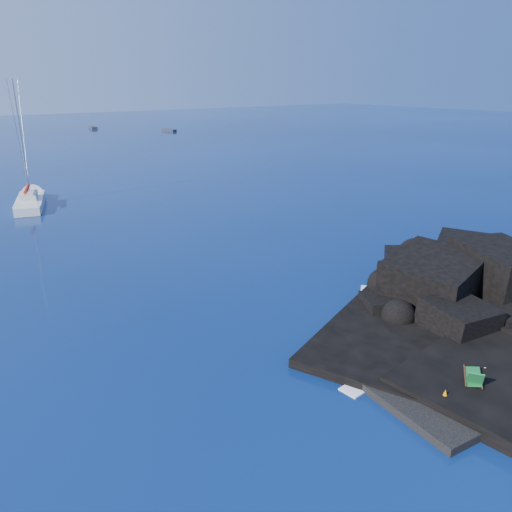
% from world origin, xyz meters
% --- Properties ---
extents(ground, '(400.00, 400.00, 0.00)m').
position_xyz_m(ground, '(0.00, 0.00, 0.00)').
color(ground, '#04173E').
rests_on(ground, ground).
extents(headland, '(24.00, 24.00, 3.60)m').
position_xyz_m(headland, '(13.00, 3.00, 0.00)').
color(headland, black).
rests_on(headland, ground).
extents(beach, '(9.08, 6.86, 0.70)m').
position_xyz_m(beach, '(4.50, 0.50, 0.00)').
color(beach, black).
rests_on(beach, ground).
extents(surf_foam, '(10.00, 8.00, 0.06)m').
position_xyz_m(surf_foam, '(5.00, 5.00, 0.00)').
color(surf_foam, white).
rests_on(surf_foam, ground).
extents(sailboat, '(5.89, 12.24, 12.61)m').
position_xyz_m(sailboat, '(-2.80, 45.27, 0.00)').
color(sailboat, silver).
rests_on(sailboat, ground).
extents(deck_chair, '(1.81, 1.57, 1.16)m').
position_xyz_m(deck_chair, '(4.15, -0.21, 0.93)').
color(deck_chair, '#15622C').
rests_on(deck_chair, beach).
extents(towel, '(1.77, 0.91, 0.05)m').
position_xyz_m(towel, '(4.85, -0.05, 0.37)').
color(towel, silver).
rests_on(towel, beach).
extents(sunbather, '(1.67, 0.54, 0.25)m').
position_xyz_m(sunbather, '(4.85, -0.05, 0.52)').
color(sunbather, tan).
rests_on(sunbather, towel).
extents(marker_cone, '(0.43, 0.43, 0.53)m').
position_xyz_m(marker_cone, '(2.17, -0.25, 0.61)').
color(marker_cone, orange).
rests_on(marker_cone, beach).
extents(distant_boat_a, '(1.97, 4.70, 0.61)m').
position_xyz_m(distant_boat_a, '(32.21, 128.29, 0.00)').
color(distant_boat_a, '#2B2B31').
rests_on(distant_boat_a, ground).
extents(distant_boat_b, '(2.37, 4.35, 0.55)m').
position_xyz_m(distant_boat_b, '(45.39, 109.31, 0.00)').
color(distant_boat_b, '#28272C').
rests_on(distant_boat_b, ground).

